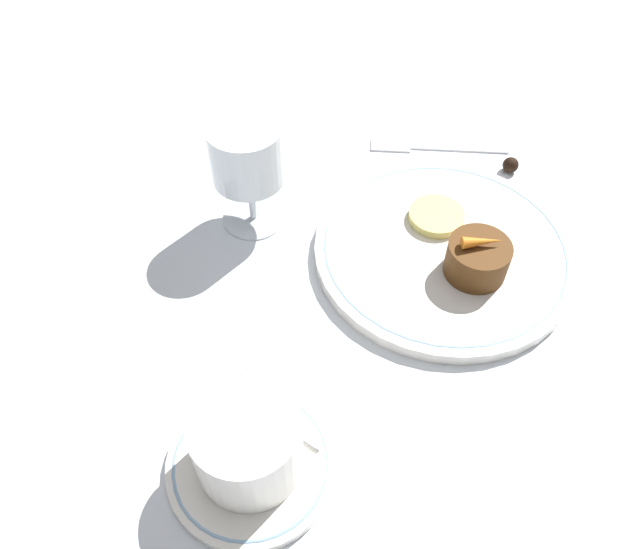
{
  "coord_description": "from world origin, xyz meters",
  "views": [
    {
      "loc": [
        -0.41,
        0.08,
        0.5
      ],
      "look_at": [
        -0.03,
        0.08,
        0.04
      ],
      "focal_mm": 35.0,
      "sensor_mm": 36.0,
      "label": 1
    }
  ],
  "objects_px": {
    "dinner_plate": "(443,250)",
    "coffee_cup": "(247,442)",
    "fork": "(423,147)",
    "dessert_cake": "(477,256)",
    "wine_glass": "(247,159)"
  },
  "relations": [
    {
      "from": "dinner_plate",
      "to": "coffee_cup",
      "type": "distance_m",
      "value": 0.3
    },
    {
      "from": "dinner_plate",
      "to": "fork",
      "type": "height_order",
      "value": "dinner_plate"
    },
    {
      "from": "dessert_cake",
      "to": "fork",
      "type": "bearing_deg",
      "value": 7.28
    },
    {
      "from": "dinner_plate",
      "to": "coffee_cup",
      "type": "xyz_separation_m",
      "value": [
        -0.23,
        0.19,
        0.04
      ]
    },
    {
      "from": "dinner_plate",
      "to": "coffee_cup",
      "type": "bearing_deg",
      "value": 140.93
    },
    {
      "from": "coffee_cup",
      "to": "dinner_plate",
      "type": "bearing_deg",
      "value": -39.07
    },
    {
      "from": "dinner_plate",
      "to": "dessert_cake",
      "type": "distance_m",
      "value": 0.05
    },
    {
      "from": "dinner_plate",
      "to": "wine_glass",
      "type": "xyz_separation_m",
      "value": [
        0.06,
        0.21,
        0.08
      ]
    },
    {
      "from": "coffee_cup",
      "to": "wine_glass",
      "type": "height_order",
      "value": "wine_glass"
    },
    {
      "from": "wine_glass",
      "to": "fork",
      "type": "bearing_deg",
      "value": -58.83
    },
    {
      "from": "fork",
      "to": "coffee_cup",
      "type": "bearing_deg",
      "value": 155.57
    },
    {
      "from": "coffee_cup",
      "to": "fork",
      "type": "distance_m",
      "value": 0.46
    },
    {
      "from": "wine_glass",
      "to": "coffee_cup",
      "type": "bearing_deg",
      "value": -176.62
    },
    {
      "from": "dinner_plate",
      "to": "coffee_cup",
      "type": "relative_size",
      "value": 2.41
    },
    {
      "from": "coffee_cup",
      "to": "dessert_cake",
      "type": "relative_size",
      "value": 1.8
    }
  ]
}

